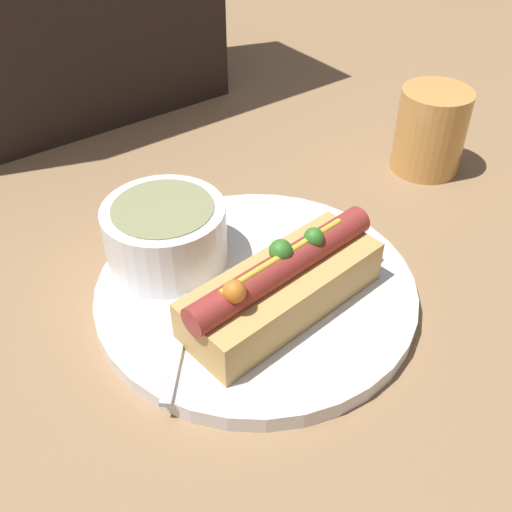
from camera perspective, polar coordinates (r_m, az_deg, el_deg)
ground_plane at (r=0.50m, az=0.00°, el=-3.91°), size 4.00×4.00×0.00m
dinner_plate at (r=0.49m, az=0.00°, el=-3.29°), size 0.26×0.26×0.01m
hot_dog at (r=0.45m, az=2.55°, el=-2.75°), size 0.17×0.08×0.06m
soup_bowl at (r=0.50m, az=-8.63°, el=2.31°), size 0.10×0.10×0.05m
spoon at (r=0.48m, az=-6.39°, el=-3.60°), size 0.11×0.12×0.01m
drinking_glass at (r=0.67m, az=16.29°, el=11.39°), size 0.07×0.07×0.09m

